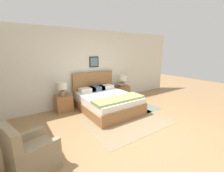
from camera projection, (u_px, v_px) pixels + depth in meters
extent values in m
plane|color=#99754C|center=(145.00, 136.00, 3.41)|extent=(16.00, 16.00, 0.00)
cube|color=silver|center=(89.00, 68.00, 5.35)|extent=(8.00, 0.06, 2.60)
cube|color=black|center=(94.00, 62.00, 5.37)|extent=(0.36, 0.02, 0.38)
cube|color=slate|center=(94.00, 62.00, 5.36)|extent=(0.30, 0.00, 0.30)
cube|color=#897556|center=(125.00, 121.00, 4.13)|extent=(2.20, 1.74, 0.01)
cube|color=slate|center=(139.00, 105.00, 5.35)|extent=(0.71, 1.40, 0.01)
cube|color=#936038|center=(108.00, 106.00, 4.83)|extent=(1.57, 1.93, 0.28)
cube|color=#936038|center=(126.00, 110.00, 4.03)|extent=(1.57, 0.06, 0.08)
cube|color=white|center=(108.00, 99.00, 4.77)|extent=(1.51, 1.85, 0.24)
cube|color=#936038|center=(94.00, 81.00, 5.42)|extent=(1.57, 0.06, 0.62)
cube|color=#8E9E5B|center=(119.00, 99.00, 4.25)|extent=(1.54, 0.54, 0.06)
cube|color=white|center=(87.00, 90.00, 5.08)|extent=(0.52, 0.32, 0.14)
cube|color=white|center=(106.00, 87.00, 5.50)|extent=(0.52, 0.32, 0.14)
cube|color=slate|center=(97.00, 88.00, 5.29)|extent=(0.52, 0.32, 0.14)
cube|color=#998466|center=(33.00, 158.00, 2.43)|extent=(0.81, 0.81, 0.39)
cube|color=#998466|center=(10.00, 142.00, 2.13)|extent=(0.29, 0.66, 0.45)
cube|color=#998466|center=(24.00, 137.00, 2.54)|extent=(0.66, 0.28, 0.14)
cube|color=#998466|center=(39.00, 151.00, 2.20)|extent=(0.66, 0.28, 0.14)
cube|color=#936038|center=(64.00, 103.00, 4.76)|extent=(0.49, 0.44, 0.52)
sphere|color=#332D28|center=(66.00, 101.00, 4.54)|extent=(0.02, 0.02, 0.02)
cube|color=#936038|center=(122.00, 92.00, 6.05)|extent=(0.49, 0.44, 0.52)
sphere|color=#332D28|center=(126.00, 90.00, 5.83)|extent=(0.02, 0.02, 0.02)
cylinder|color=gray|center=(63.00, 93.00, 4.65)|extent=(0.14, 0.14, 0.16)
cylinder|color=gray|center=(62.00, 90.00, 4.63)|extent=(0.02, 0.02, 0.06)
cylinder|color=beige|center=(62.00, 86.00, 4.60)|extent=(0.31, 0.31, 0.20)
cylinder|color=gray|center=(123.00, 84.00, 5.96)|extent=(0.14, 0.14, 0.16)
cylinder|color=gray|center=(123.00, 81.00, 5.94)|extent=(0.02, 0.02, 0.06)
cylinder|color=beige|center=(123.00, 78.00, 5.91)|extent=(0.31, 0.31, 0.20)
cube|color=#4C7551|center=(121.00, 86.00, 5.89)|extent=(0.17, 0.25, 0.03)
cube|color=#B7332D|center=(121.00, 85.00, 5.88)|extent=(0.19, 0.27, 0.04)
cube|color=silver|center=(121.00, 84.00, 5.88)|extent=(0.22, 0.25, 0.02)
cube|color=#4C7551|center=(121.00, 83.00, 5.87)|extent=(0.18, 0.26, 0.03)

